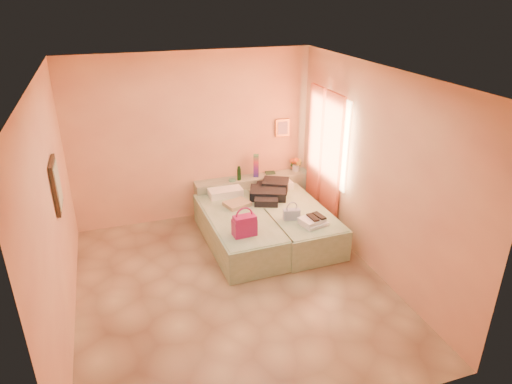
% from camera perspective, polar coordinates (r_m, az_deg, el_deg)
% --- Properties ---
extents(ground, '(4.50, 4.50, 0.00)m').
position_cam_1_polar(ground, '(6.26, -2.86, -11.77)').
color(ground, tan).
rests_on(ground, ground).
extents(room_walls, '(4.02, 4.51, 2.81)m').
position_cam_1_polar(room_walls, '(5.97, -2.81, 5.78)').
color(room_walls, '#FCBE86').
rests_on(room_walls, ground).
extents(headboard_ledge, '(2.05, 0.30, 0.65)m').
position_cam_1_polar(headboard_ledge, '(8.08, -0.36, -0.23)').
color(headboard_ledge, '#A1A98A').
rests_on(headboard_ledge, ground).
extents(bed_left, '(0.96, 2.03, 0.50)m').
position_cam_1_polar(bed_left, '(7.07, -2.16, -4.76)').
color(bed_left, '#A5C19B').
rests_on(bed_left, ground).
extents(bed_right, '(0.96, 2.03, 0.50)m').
position_cam_1_polar(bed_right, '(7.34, 4.61, -3.66)').
color(bed_right, '#A5C19B').
rests_on(bed_right, ground).
extents(water_bottle, '(0.08, 0.08, 0.24)m').
position_cam_1_polar(water_bottle, '(7.79, -2.13, 2.33)').
color(water_bottle, '#133518').
rests_on(water_bottle, headboard_ledge).
extents(rainbow_box, '(0.12, 0.12, 0.40)m').
position_cam_1_polar(rainbow_box, '(7.90, 0.01, 3.31)').
color(rainbow_box, '#B01559').
rests_on(rainbow_box, headboard_ledge).
extents(small_dish, '(0.15, 0.15, 0.03)m').
position_cam_1_polar(small_dish, '(7.78, -2.99, 1.48)').
color(small_dish, '#509374').
rests_on(small_dish, headboard_ledge).
extents(green_book, '(0.18, 0.15, 0.03)m').
position_cam_1_polar(green_book, '(8.10, 1.78, 2.43)').
color(green_book, '#213E29').
rests_on(green_book, headboard_ledge).
extents(flower_vase, '(0.30, 0.30, 0.29)m').
position_cam_1_polar(flower_vase, '(8.20, 5.02, 3.62)').
color(flower_vase, white).
rests_on(flower_vase, headboard_ledge).
extents(magenta_handbag, '(0.34, 0.21, 0.31)m').
position_cam_1_polar(magenta_handbag, '(6.35, -1.47, -4.18)').
color(magenta_handbag, '#B01559').
rests_on(magenta_handbag, bed_left).
extents(khaki_garment, '(0.45, 0.40, 0.06)m').
position_cam_1_polar(khaki_garment, '(7.24, -2.38, -1.49)').
color(khaki_garment, tan).
rests_on(khaki_garment, bed_left).
extents(clothes_pile, '(0.84, 0.84, 0.19)m').
position_cam_1_polar(clothes_pile, '(7.52, 1.89, 0.07)').
color(clothes_pile, black).
rests_on(clothes_pile, bed_right).
extents(blue_handbag, '(0.26, 0.15, 0.16)m').
position_cam_1_polar(blue_handbag, '(6.82, 4.47, -2.80)').
color(blue_handbag, '#39598A').
rests_on(blue_handbag, bed_right).
extents(towel_stack, '(0.41, 0.37, 0.10)m').
position_cam_1_polar(towel_stack, '(6.72, 7.21, -3.69)').
color(towel_stack, white).
rests_on(towel_stack, bed_right).
extents(sandal_pair, '(0.20, 0.26, 0.03)m').
position_cam_1_polar(sandal_pair, '(6.72, 7.55, -3.09)').
color(sandal_pair, black).
rests_on(sandal_pair, towel_stack).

